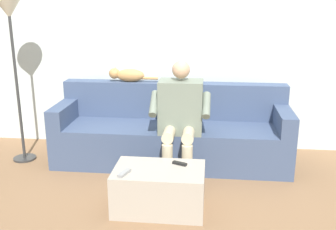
# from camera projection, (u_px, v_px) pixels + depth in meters

# --- Properties ---
(ground_plane) EXTENTS (8.00, 8.00, 0.00)m
(ground_plane) POSITION_uv_depth(u_px,v_px,m) (164.00, 191.00, 3.59)
(ground_plane) COLOR #846042
(back_wall) EXTENTS (4.63, 0.06, 2.47)m
(back_wall) POSITION_uv_depth(u_px,v_px,m) (177.00, 40.00, 4.44)
(back_wall) COLOR silver
(back_wall) RESTS_ON ground
(couch) EXTENTS (2.42, 0.74, 0.81)m
(couch) POSITION_uv_depth(u_px,v_px,m) (172.00, 134.00, 4.21)
(couch) COLOR #3D4C6B
(couch) RESTS_ON ground
(coffee_table) EXTENTS (0.74, 0.48, 0.35)m
(coffee_table) POSITION_uv_depth(u_px,v_px,m) (159.00, 189.00, 3.25)
(coffee_table) COLOR #A89E8E
(coffee_table) RESTS_ON ground
(person_solo_seated) EXTENTS (0.57, 0.56, 1.12)m
(person_solo_seated) POSITION_uv_depth(u_px,v_px,m) (180.00, 113.00, 3.78)
(person_solo_seated) COLOR slate
(person_solo_seated) RESTS_ON ground
(cat_on_backrest) EXTENTS (0.54, 0.14, 0.15)m
(cat_on_backrest) POSITION_uv_depth(u_px,v_px,m) (127.00, 75.00, 4.32)
(cat_on_backrest) COLOR #B7844C
(cat_on_backrest) RESTS_ON couch
(remote_black) EXTENTS (0.13, 0.08, 0.02)m
(remote_black) POSITION_uv_depth(u_px,v_px,m) (180.00, 163.00, 3.28)
(remote_black) COLOR black
(remote_black) RESTS_ON coffee_table
(remote_gray) EXTENTS (0.09, 0.15, 0.02)m
(remote_gray) POSITION_uv_depth(u_px,v_px,m) (124.00, 173.00, 3.10)
(remote_gray) COLOR gray
(remote_gray) RESTS_ON coffee_table
(floor_lamp) EXTENTS (0.31, 0.31, 1.73)m
(floor_lamp) POSITION_uv_depth(u_px,v_px,m) (10.00, 18.00, 3.90)
(floor_lamp) COLOR #2D2D2D
(floor_lamp) RESTS_ON ground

